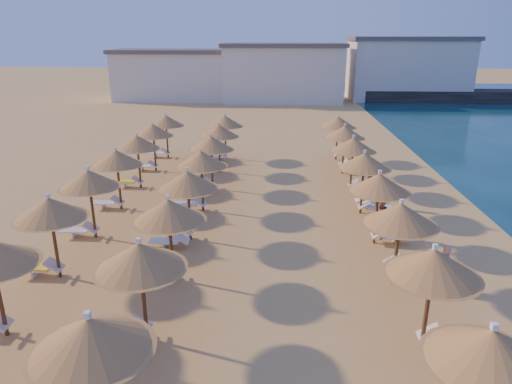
# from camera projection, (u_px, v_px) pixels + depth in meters

# --- Properties ---
(ground) EXTENTS (220.00, 220.00, 0.00)m
(ground) POSITION_uv_depth(u_px,v_px,m) (279.00, 257.00, 17.92)
(ground) COLOR tan
(ground) RESTS_ON ground
(jetty) EXTENTS (30.08, 4.64, 1.50)m
(jetty) POSITION_uv_depth(u_px,v_px,m) (480.00, 96.00, 59.20)
(jetty) COLOR black
(jetty) RESTS_ON ground
(hotel_blocks) EXTENTS (46.77, 10.88, 8.10)m
(hotel_blocks) POSITION_uv_depth(u_px,v_px,m) (296.00, 71.00, 60.40)
(hotel_blocks) COLOR silver
(hotel_blocks) RESTS_ON ground
(parasol_row_east) EXTENTS (2.57, 33.08, 3.17)m
(parasol_row_east) POSITION_uv_depth(u_px,v_px,m) (389.00, 198.00, 16.66)
(parasol_row_east) COLOR brown
(parasol_row_east) RESTS_ON ground
(parasol_row_west) EXTENTS (2.57, 33.08, 3.17)m
(parasol_row_west) POSITION_uv_depth(u_px,v_px,m) (179.00, 195.00, 17.01)
(parasol_row_west) COLOR brown
(parasol_row_west) RESTS_ON ground
(parasol_row_inland) EXTENTS (2.57, 26.30, 3.17)m
(parasol_row_inland) POSITION_uv_depth(u_px,v_px,m) (104.00, 168.00, 20.40)
(parasol_row_inland) COLOR brown
(parasol_row_inland) RESTS_ON ground
(loungers) EXTENTS (14.89, 31.09, 0.66)m
(loungers) POSITION_uv_depth(u_px,v_px,m) (234.00, 244.00, 18.18)
(loungers) COLOR silver
(loungers) RESTS_ON ground
(beachgoer_b) EXTENTS (0.86, 1.01, 1.82)m
(beachgoer_b) POSITION_uv_depth(u_px,v_px,m) (380.00, 218.00, 19.35)
(beachgoer_b) COLOR tan
(beachgoer_b) RESTS_ON ground
(beachgoer_a) EXTENTS (0.41, 0.61, 1.65)m
(beachgoer_a) POSITION_uv_depth(u_px,v_px,m) (444.00, 268.00, 15.36)
(beachgoer_a) COLOR tan
(beachgoer_a) RESTS_ON ground
(beachgoer_c) EXTENTS (1.13, 0.69, 1.79)m
(beachgoer_c) POSITION_uv_depth(u_px,v_px,m) (368.00, 189.00, 23.00)
(beachgoer_c) COLOR tan
(beachgoer_c) RESTS_ON ground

